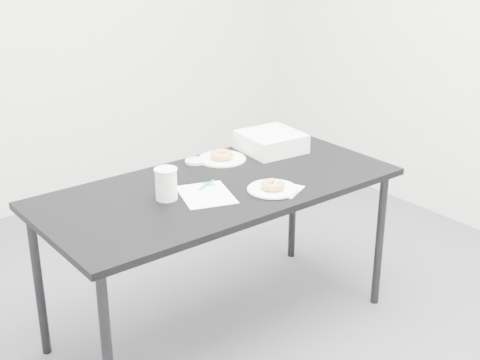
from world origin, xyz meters
TOP-DOWN VIEW (x-y plane):
  - floor at (0.00, 0.00)m, footprint 4.00×4.00m
  - wall_back at (0.00, 2.00)m, footprint 4.00×0.02m
  - table at (0.03, 0.07)m, footprint 1.67×0.78m
  - scorecard at (-0.09, 0.01)m, footprint 0.29×0.33m
  - logo_patch at (-0.01, 0.10)m, footprint 0.06×0.06m
  - pen at (-0.03, 0.09)m, footprint 0.12×0.06m
  - napkin at (0.21, -0.15)m, footprint 0.21×0.21m
  - plate_near at (0.17, -0.13)m, footprint 0.23×0.23m
  - donut_near at (0.17, -0.13)m, footprint 0.13×0.13m
  - plate_far at (0.23, 0.33)m, footprint 0.24×0.24m
  - donut_far at (0.23, 0.33)m, footprint 0.14×0.14m
  - coffee_cup at (-0.25, 0.08)m, footprint 0.09×0.09m
  - cup_lid at (0.10, 0.38)m, footprint 0.10×0.10m
  - bakery_box at (0.52, 0.29)m, footprint 0.32×0.32m

SIDE VIEW (x-z plane):
  - floor at x=0.00m, z-range 0.00..0.00m
  - table at x=0.03m, z-range 0.32..1.08m
  - scorecard at x=-0.09m, z-range 0.76..0.76m
  - napkin at x=0.21m, z-range 0.76..0.76m
  - plate_far at x=0.23m, z-range 0.76..0.77m
  - logo_patch at x=-0.01m, z-range 0.76..0.77m
  - plate_near at x=0.17m, z-range 0.76..0.77m
  - pen at x=-0.03m, z-range 0.76..0.77m
  - cup_lid at x=0.10m, z-range 0.76..0.77m
  - donut_far at x=0.23m, z-range 0.77..0.81m
  - donut_near at x=0.17m, z-range 0.77..0.81m
  - bakery_box at x=0.52m, z-range 0.76..0.86m
  - coffee_cup at x=-0.25m, z-range 0.76..0.90m
  - wall_back at x=0.00m, z-range 0.00..2.70m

